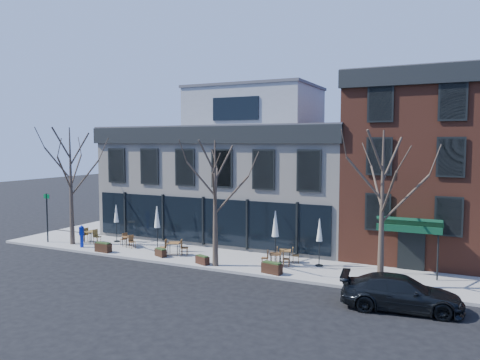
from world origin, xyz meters
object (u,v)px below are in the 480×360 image
at_px(parked_sedan, 401,293).
at_px(umbrella_0, 116,216).
at_px(call_box, 82,235).
at_px(cafe_set_0, 91,235).

height_order(parked_sedan, umbrella_0, umbrella_0).
bearing_deg(call_box, cafe_set_0, 111.42).
relative_size(call_box, umbrella_0, 0.57).
xyz_separation_m(cafe_set_0, umbrella_0, (1.45, 0.99, 1.34)).
bearing_deg(cafe_set_0, parked_sedan, -10.67).
distance_m(parked_sedan, umbrella_0, 20.14).
xyz_separation_m(parked_sedan, cafe_set_0, (-20.94, 3.95, -0.08)).
relative_size(parked_sedan, cafe_set_0, 2.67).
bearing_deg(call_box, parked_sedan, -7.17).
relative_size(cafe_set_0, umbrella_0, 0.72).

